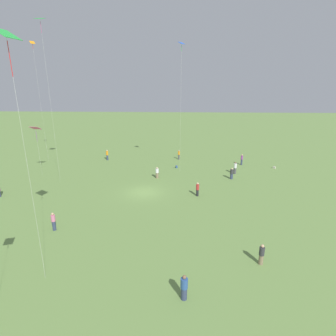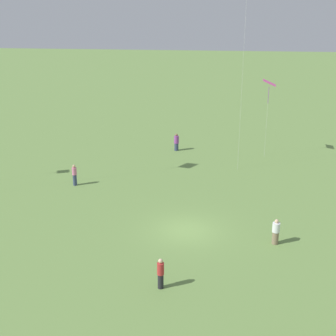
% 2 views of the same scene
% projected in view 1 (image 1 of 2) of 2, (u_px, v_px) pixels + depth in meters
% --- Properties ---
extents(ground_plane, '(240.00, 240.00, 0.00)m').
position_uv_depth(ground_plane, '(144.00, 192.00, 33.09)').
color(ground_plane, '#6B8E47').
extents(person_0, '(0.62, 0.62, 1.67)m').
position_uv_depth(person_0, '(232.00, 174.00, 37.77)').
color(person_0, '#333D5B').
rests_on(person_0, ground_plane).
extents(person_2, '(0.45, 0.45, 1.85)m').
position_uv_depth(person_2, '(242.00, 160.00, 44.84)').
color(person_2, '#333D5B').
rests_on(person_2, ground_plane).
extents(person_3, '(0.51, 0.51, 1.73)m').
position_uv_depth(person_3, '(197.00, 189.00, 31.72)').
color(person_3, '#232328').
rests_on(person_3, ground_plane).
extents(person_4, '(0.50, 0.50, 1.90)m').
position_uv_depth(person_4, '(107.00, 155.00, 47.92)').
color(person_4, '#333D5B').
rests_on(person_4, ground_plane).
extents(person_6, '(0.62, 0.62, 1.87)m').
position_uv_depth(person_6, '(235.00, 168.00, 40.09)').
color(person_6, '#4C4C51').
rests_on(person_6, ground_plane).
extents(person_7, '(0.57, 0.57, 1.73)m').
position_uv_depth(person_7, '(184.00, 288.00, 16.04)').
color(person_7, '#333D5B').
rests_on(person_7, ground_plane).
extents(person_8, '(0.52, 0.52, 1.76)m').
position_uv_depth(person_8, '(54.00, 221.00, 23.98)').
color(person_8, '#333D5B').
rests_on(person_8, ground_plane).
extents(person_9, '(0.53, 0.53, 1.66)m').
position_uv_depth(person_9, '(262.00, 254.00, 19.29)').
color(person_9, '#847056').
rests_on(person_9, ground_plane).
extents(person_10, '(0.42, 0.42, 1.78)m').
position_uv_depth(person_10, '(179.00, 155.00, 48.28)').
color(person_10, '#4C4C51').
rests_on(person_10, ground_plane).
extents(person_11, '(0.65, 0.65, 1.66)m').
position_uv_depth(person_11, '(157.00, 173.00, 38.17)').
color(person_11, '#847056').
rests_on(person_11, ground_plane).
extents(kite_0, '(1.08, 1.08, 18.78)m').
position_uv_depth(kite_0, '(181.00, 54.00, 36.50)').
color(kite_0, blue).
rests_on(kite_0, ground_plane).
extents(kite_1, '(1.20, 1.17, 20.77)m').
position_uv_depth(kite_1, '(41.00, 27.00, 31.54)').
color(kite_1, green).
rests_on(kite_1, ground_plane).
extents(kite_3, '(0.91, 0.93, 19.95)m').
position_uv_depth(kite_3, '(34.00, 54.00, 42.56)').
color(kite_3, orange).
rests_on(kite_3, ground_plane).
extents(kite_4, '(1.38, 1.29, 7.36)m').
position_uv_depth(kite_4, '(35.00, 129.00, 37.97)').
color(kite_4, '#E54C99').
rests_on(kite_4, ground_plane).
extents(kite_5, '(1.22, 1.33, 15.59)m').
position_uv_depth(kite_5, '(8.00, 45.00, 13.87)').
color(kite_5, green).
rests_on(kite_5, ground_plane).
extents(picnic_bag_0, '(0.45, 0.45, 0.34)m').
position_uv_depth(picnic_bag_0, '(274.00, 167.00, 42.96)').
color(picnic_bag_0, beige).
rests_on(picnic_bag_0, ground_plane).
extents(picnic_bag_1, '(0.36, 0.43, 0.37)m').
position_uv_depth(picnic_bag_1, '(177.00, 167.00, 43.27)').
color(picnic_bag_1, '#33518C').
rests_on(picnic_bag_1, ground_plane).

